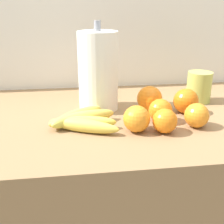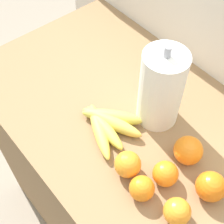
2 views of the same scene
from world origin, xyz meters
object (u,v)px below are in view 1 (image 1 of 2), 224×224
Objects in this scene: orange_center at (160,111)px; orange_front at (137,119)px; orange_back_right at (150,99)px; paper_towel_roll at (98,71)px; orange_far_right at (165,121)px; orange_back_left at (186,101)px; mug at (199,87)px; orange_right at (197,115)px; banana_bunch at (82,120)px.

orange_front is (-0.08, -0.06, 0.00)m from orange_center.
orange_back_right is 0.29× the size of paper_towel_roll.
orange_far_right is at bearing -53.31° from paper_towel_roll.
orange_back_left is (0.10, 0.06, 0.00)m from orange_center.
orange_back_left reaches higher than orange_center.
orange_front is (-0.18, -0.11, -0.00)m from orange_back_left.
mug is (0.08, 0.10, 0.01)m from orange_back_left.
orange_center is at bearing 34.96° from orange_front.
banana_bunch is at bearing 172.42° from orange_right.
orange_front is (-0.07, 0.02, 0.00)m from orange_far_right.
orange_back_left is 0.13m from mug.
orange_right reaches higher than orange_far_right.
orange_far_right is 0.27m from paper_towel_roll.
orange_back_left is at bearing 32.90° from orange_front.
orange_back_left is 0.17m from orange_far_right.
banana_bunch is 0.31m from orange_right.
orange_front is at bearing -140.67° from mug.
orange_back_left is at bearing -17.99° from orange_back_right.
mug is at bearing 49.82° from orange_back_left.
orange_back_right is at bearing 63.82° from orange_front.
orange_center is at bearing -138.89° from mug.
orange_right is 0.85× the size of orange_back_right.
orange_back_right reaches higher than orange_right.
orange_back_left is (0.01, 0.11, 0.00)m from orange_right.
paper_towel_roll is (-0.16, 0.13, 0.09)m from orange_center.
orange_front is (-0.07, -0.15, -0.00)m from orange_back_right.
banana_bunch is 0.22m from orange_far_right.
orange_back_right is 0.77× the size of mug.
paper_towel_roll is at bearing 165.48° from orange_back_right.
orange_back_right reaches higher than orange_back_left.
paper_towel_roll is at bearing 67.07° from banana_bunch.
banana_bunch is 0.22m from orange_center.
paper_towel_roll is (0.06, 0.14, 0.10)m from banana_bunch.
orange_back_right reaches higher than orange_far_right.
paper_towel_roll is at bearing 126.69° from orange_far_right.
orange_back_right is 0.17m from orange_front.
orange_far_right is at bearing -12.95° from orange_front.
mug is (0.34, 0.03, -0.07)m from paper_towel_roll.
orange_far_right is at bearing -90.76° from orange_back_right.
banana_bunch is at bearing -157.62° from mug.
paper_towel_roll reaches higher than banana_bunch.
orange_center is 1.04× the size of orange_far_right.
paper_towel_roll reaches higher than orange_far_right.
mug is (0.26, 0.21, 0.02)m from orange_front.
orange_front is 0.69× the size of mug.
orange_center is 0.10m from orange_front.
paper_towel_roll is 0.35m from mug.
orange_right is 0.11m from orange_back_left.
orange_right is 1.00× the size of orange_center.
mug is at bearing 50.43° from orange_far_right.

